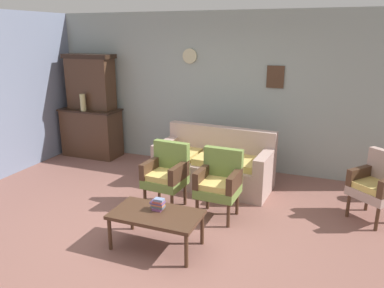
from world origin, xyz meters
The scene contains 11 objects.
ground_plane centered at (0.00, 0.00, 0.00)m, with size 7.68×7.68×0.00m, color #84564C.
wall_back_with_decor centered at (0.00, 2.63, 1.35)m, with size 6.40×0.09×2.70m.
side_cabinet centered at (-2.54, 2.25, 0.47)m, with size 1.16×0.55×0.93m.
cabinet_upper_hutch centered at (-2.54, 2.33, 1.45)m, with size 0.99×0.38×1.03m.
vase_on_cabinet centered at (-2.55, 2.06, 1.09)m, with size 0.10×0.10×0.32m, color tan.
floral_couch centered at (0.18, 1.67, 0.33)m, with size 1.84×0.92×0.90m.
armchair_near_couch_end centered at (-0.20, 0.71, 0.50)m, with size 0.56×0.53×0.90m.
armchair_near_cabinet centered at (0.56, 0.69, 0.50)m, with size 0.53×0.51×0.90m.
wingback_chair_by_fireplace centered at (2.47, 1.34, 0.50)m, with size 0.71×0.71×0.90m.
coffee_table centered at (0.13, -0.28, 0.38)m, with size 1.00×0.56×0.42m.
book_stack_on_table centered at (0.12, -0.20, 0.49)m, with size 0.16×0.11×0.15m.
Camera 1 is at (1.87, -3.62, 2.34)m, focal length 34.91 mm.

